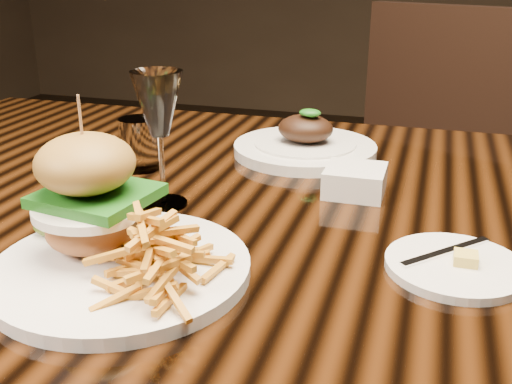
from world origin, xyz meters
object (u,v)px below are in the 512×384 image
(burger_plate, at_px, (116,232))
(wine_glass, at_px, (158,109))
(far_dish, at_px, (305,145))
(dining_table, at_px, (281,249))
(chair_far, at_px, (419,162))

(burger_plate, distance_m, wine_glass, 0.21)
(far_dish, bearing_deg, dining_table, -86.06)
(dining_table, bearing_deg, burger_plate, -113.96)
(wine_glass, height_order, chair_far, chair_far)
(dining_table, relative_size, burger_plate, 5.83)
(wine_glass, xyz_separation_m, far_dish, (0.13, 0.28, -0.12))
(dining_table, xyz_separation_m, burger_plate, (-0.11, -0.25, 0.13))
(burger_plate, xyz_separation_m, chair_far, (0.28, 1.14, -0.26))
(wine_glass, distance_m, chair_far, 1.06)
(dining_table, height_order, wine_glass, wine_glass)
(wine_glass, bearing_deg, dining_table, 22.92)
(burger_plate, relative_size, far_dish, 1.12)
(wine_glass, bearing_deg, chair_far, 71.56)
(wine_glass, height_order, far_dish, wine_glass)
(wine_glass, relative_size, chair_far, 0.19)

